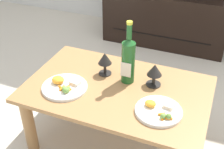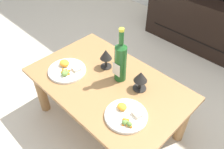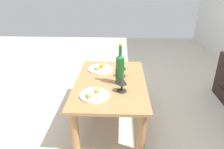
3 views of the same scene
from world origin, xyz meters
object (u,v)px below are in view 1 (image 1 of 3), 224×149
Objects in this scene: tv_stand at (167,16)px; wine_bottle at (128,59)px; dining_table at (117,98)px; goblet_left at (105,60)px; goblet_right at (155,71)px; dinner_plate_left at (64,86)px; dinner_plate_right at (159,110)px.

tv_stand is 3.15× the size of wine_bottle.
goblet_left reaches higher than dining_table.
goblet_right is (0.18, 0.10, 0.17)m from dining_table.
dinner_plate_left is (-0.23, -1.62, 0.18)m from tv_stand.
wine_bottle is 0.16m from goblet_right.
dining_table is at bearing 23.46° from dinner_plate_left.
wine_bottle is 0.16m from goblet_left.
goblet_left is 0.30m from goblet_right.
goblet_right is (0.30, -0.00, -0.01)m from goblet_left.
goblet_left is (-0.15, 0.02, -0.05)m from wine_bottle.
wine_bottle is 0.39m from dinner_plate_left.
dinner_plate_right is at bearing -78.75° from tv_stand.
dinner_plate_right is at bearing -0.00° from dinner_plate_left.
goblet_right is (0.23, -1.39, 0.25)m from tv_stand.
dinner_plate_right is (0.24, -0.21, -0.14)m from wine_bottle.
dinner_plate_right is at bearing -29.67° from goblet_left.
goblet_right is at bearing -0.00° from goblet_left.
wine_bottle is 1.45× the size of dinner_plate_left.
wine_bottle is 2.76× the size of goblet_right.
dinner_plate_left is at bearing -97.94° from tv_stand.
goblet_left reaches higher than tv_stand.
dining_table is 0.88× the size of tv_stand.
dinner_plate_right is at bearing -68.29° from goblet_right.
wine_bottle is (0.08, -1.41, 0.31)m from tv_stand.
goblet_left is 0.29m from dinner_plate_left.
dinner_plate_right is (0.32, -1.62, 0.17)m from tv_stand.
wine_bottle is at bearing 139.54° from dinner_plate_right.
dinner_plate_right is (0.55, -0.00, -0.00)m from dinner_plate_left.
goblet_right is at bearing 111.71° from dinner_plate_right.
wine_bottle reaches higher than dinner_plate_right.
goblet_left is at bearing 138.66° from dining_table.
dinner_plate_right is (0.27, -0.12, 0.09)m from dining_table.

